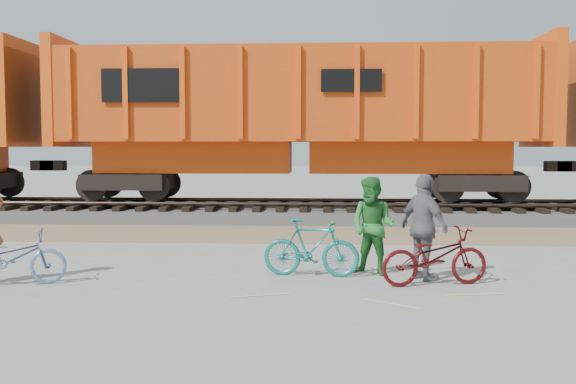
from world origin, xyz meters
The scene contains 10 objects.
ground centered at (0.00, 0.00, 0.00)m, with size 120.00×120.00×0.00m, color #9E9E99.
gravel_strip centered at (0.00, 5.50, 0.01)m, with size 120.00×3.00×0.02m, color #957F5C.
ballast_bed centered at (0.00, 9.00, 0.15)m, with size 120.00×4.00×0.30m, color slate.
track centered at (0.00, 9.00, 0.47)m, with size 120.00×2.60×0.24m.
hopper_car_center centered at (-0.78, 9.00, 3.01)m, with size 14.00×3.13×4.65m.
bicycle_blue centered at (-4.83, -0.33, 0.42)m, with size 0.55×1.59×0.84m, color #6682B5.
bicycle_teal centered at (-0.31, 0.59, 0.47)m, with size 0.44×1.55×0.93m, color #127D71.
bicycle_maroon centered at (1.56, 0.01, 0.44)m, with size 0.58×1.67×0.88m, color #4B0C0E.
person_man centered at (0.69, 0.79, 0.80)m, with size 0.78×0.61×1.61m, color #27772C.
person_woman centered at (1.46, 0.41, 0.84)m, with size 0.98×0.41×1.68m, color slate.
Camera 1 is at (-0.14, -9.67, 2.09)m, focal length 40.00 mm.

